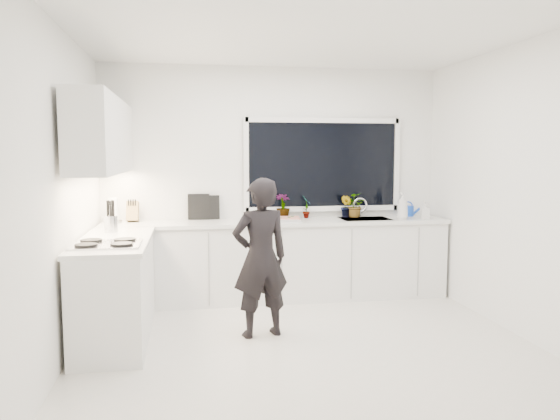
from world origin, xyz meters
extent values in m
cube|color=beige|center=(0.00, 0.00, -0.01)|extent=(4.00, 3.50, 0.02)
cube|color=white|center=(0.00, 1.76, 1.35)|extent=(4.00, 0.02, 2.70)
cube|color=white|center=(-2.01, 0.00, 1.35)|extent=(0.02, 3.50, 2.70)
cube|color=white|center=(2.01, 0.00, 1.35)|extent=(0.02, 3.50, 2.70)
cube|color=white|center=(0.00, 0.00, 2.71)|extent=(4.00, 3.50, 0.02)
cube|color=black|center=(0.60, 1.73, 1.55)|extent=(1.80, 0.02, 1.00)
cube|color=white|center=(0.00, 1.45, 0.44)|extent=(3.92, 0.58, 0.88)
cube|color=white|center=(-1.67, 0.35, 0.44)|extent=(0.58, 1.60, 0.88)
cube|color=silver|center=(0.00, 1.44, 0.90)|extent=(3.94, 0.62, 0.04)
cube|color=silver|center=(-1.67, 0.35, 0.90)|extent=(0.62, 1.60, 0.04)
cube|color=white|center=(-1.79, 0.70, 1.85)|extent=(0.34, 2.10, 0.70)
cube|color=silver|center=(1.05, 1.45, 0.87)|extent=(0.58, 0.42, 0.14)
cylinder|color=silver|center=(1.05, 1.65, 1.03)|extent=(0.03, 0.03, 0.22)
cube|color=black|center=(-1.69, 0.00, 0.94)|extent=(0.56, 0.48, 0.03)
imported|color=black|center=(-0.36, 0.20, 0.73)|extent=(0.60, 0.47, 1.47)
cube|color=#BABABF|center=(0.04, 1.42, 0.94)|extent=(0.49, 0.38, 0.03)
cube|color=red|center=(0.04, 1.42, 0.95)|extent=(0.44, 0.34, 0.01)
cylinder|color=blue|center=(1.65, 1.61, 0.98)|extent=(0.18, 0.18, 0.13)
cylinder|color=white|center=(-1.83, 1.55, 1.05)|extent=(0.11, 0.11, 0.26)
cube|color=#946745|center=(-1.63, 1.59, 1.03)|extent=(0.14, 0.11, 0.22)
cylinder|color=#BBBABF|center=(-1.76, 0.80, 1.00)|extent=(0.16, 0.16, 0.16)
cube|color=black|center=(-0.76, 1.69, 1.06)|extent=(0.22, 0.02, 0.28)
cube|color=black|center=(-0.89, 1.69, 1.07)|extent=(0.25, 0.03, 0.30)
imported|color=#26662D|center=(0.09, 1.61, 1.07)|extent=(0.22, 0.22, 0.30)
imported|color=#26662D|center=(0.38, 1.61, 1.05)|extent=(0.12, 0.16, 0.27)
imported|color=#26662D|center=(0.87, 1.61, 1.05)|extent=(0.16, 0.18, 0.27)
imported|color=#26662D|center=(0.95, 1.61, 1.06)|extent=(0.32, 0.33, 0.28)
imported|color=#D8BF66|center=(1.45, 1.30, 1.08)|extent=(0.17, 0.17, 0.31)
imported|color=#D8BF66|center=(1.73, 1.30, 1.02)|extent=(0.11, 0.11, 0.21)
camera|label=1|loc=(-1.00, -4.69, 1.68)|focal=35.00mm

